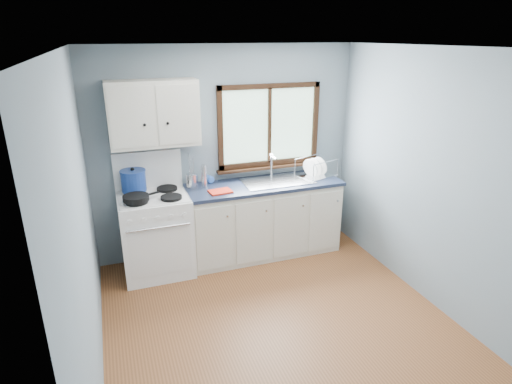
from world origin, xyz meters
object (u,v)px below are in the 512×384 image
object	(u,v)px
utensil_crock	(192,180)
sink	(277,186)
stockpot	(133,181)
dish_rack	(315,171)
gas_range	(156,232)
thermos	(204,176)
skillet	(136,198)
base_cabinets	(263,222)

from	to	relation	value
utensil_crock	sink	bearing A→B (deg)	-7.91
stockpot	dish_rack	world-z (taller)	stockpot
gas_range	stockpot	xyz separation A→B (m)	(-0.18, 0.14, 0.59)
thermos	dish_rack	bearing A→B (deg)	-1.67
thermos	skillet	bearing A→B (deg)	-161.70
stockpot	utensil_crock	bearing A→B (deg)	1.27
skillet	utensil_crock	bearing A→B (deg)	2.89
base_cabinets	dish_rack	world-z (taller)	dish_rack
utensil_crock	thermos	size ratio (longest dim) A/B	1.49
sink	dish_rack	world-z (taller)	sink
sink	stockpot	xyz separation A→B (m)	(-1.66, 0.13, 0.22)
utensil_crock	gas_range	bearing A→B (deg)	-161.43
sink	gas_range	bearing A→B (deg)	-179.29
base_cabinets	thermos	size ratio (longest dim) A/B	6.76
gas_range	thermos	xyz separation A→B (m)	(0.61, 0.10, 0.56)
gas_range	base_cabinets	xyz separation A→B (m)	(1.31, 0.02, -0.08)
stockpot	thermos	bearing A→B (deg)	-2.96
base_cabinets	stockpot	distance (m)	1.63
stockpot	utensil_crock	xyz separation A→B (m)	(0.65, 0.01, -0.08)
utensil_crock	dish_rack	xyz separation A→B (m)	(1.55, -0.10, -0.02)
sink	thermos	xyz separation A→B (m)	(-0.88, 0.09, 0.20)
sink	skillet	bearing A→B (deg)	-174.00
sink	skillet	distance (m)	1.68
skillet	thermos	distance (m)	0.83
stockpot	base_cabinets	bearing A→B (deg)	-4.86
utensil_crock	stockpot	bearing A→B (deg)	-178.73
gas_range	skillet	world-z (taller)	gas_range
gas_range	utensil_crock	distance (m)	0.71
stockpot	utensil_crock	world-z (taller)	utensil_crock
base_cabinets	thermos	bearing A→B (deg)	173.03
base_cabinets	skillet	world-z (taller)	skillet
base_cabinets	thermos	world-z (taller)	thermos
skillet	dish_rack	xyz separation A→B (m)	(2.20, 0.22, -0.01)
sink	stockpot	world-z (taller)	stockpot
base_cabinets	thermos	distance (m)	0.96
skillet	stockpot	xyz separation A→B (m)	(0.01, 0.30, 0.09)
sink	skillet	xyz separation A→B (m)	(-1.67, -0.18, 0.13)
stockpot	sink	bearing A→B (deg)	-4.35
skillet	stockpot	distance (m)	0.32
dish_rack	base_cabinets	bearing A→B (deg)	164.73
utensil_crock	dish_rack	size ratio (longest dim) A/B	0.76
gas_range	dish_rack	bearing A→B (deg)	1.78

